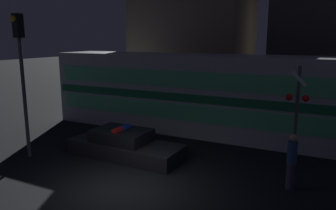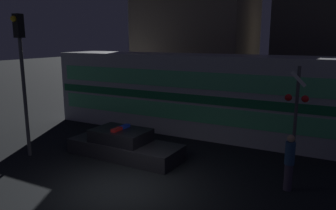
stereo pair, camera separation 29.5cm
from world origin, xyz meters
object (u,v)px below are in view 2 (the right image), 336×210
at_px(crossing_signal_near, 296,110).
at_px(traffic_light_corner, 22,63).
at_px(train, 203,94).
at_px(pedestrian, 289,162).
at_px(police_car, 124,145).

height_order(crossing_signal_near, traffic_light_corner, traffic_light_corner).
height_order(train, pedestrian, train).
bearing_deg(crossing_signal_near, pedestrian, -86.03).
bearing_deg(police_car, pedestrian, 0.70).
bearing_deg(police_car, train, 74.63).
relative_size(police_car, pedestrian, 2.62).
bearing_deg(police_car, traffic_light_corner, -151.77).
distance_m(pedestrian, crossing_signal_near, 2.41).
height_order(train, traffic_light_corner, traffic_light_corner).
xyz_separation_m(crossing_signal_near, traffic_light_corner, (-9.74, -3.72, 1.57)).
bearing_deg(traffic_light_corner, pedestrian, 9.62).
xyz_separation_m(train, police_car, (-1.46, -4.82, -1.52)).
bearing_deg(pedestrian, train, 135.05).
bearing_deg(train, traffic_light_corner, -127.00).
distance_m(police_car, crossing_signal_near, 6.77).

